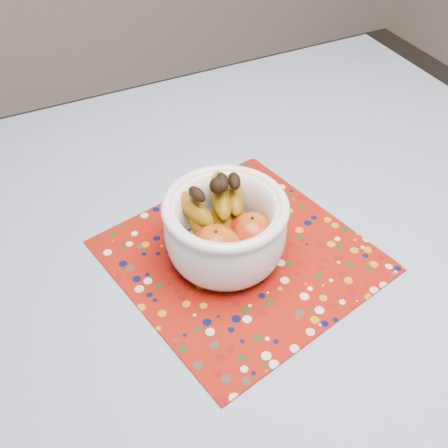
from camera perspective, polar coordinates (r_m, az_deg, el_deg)
name	(u,v)px	position (r m, az deg, el deg)	size (l,w,h in m)	color
table	(287,282)	(1.00, 6.90, -6.30)	(1.20, 1.20, 0.75)	brown
tablecloth	(291,253)	(0.94, 7.32, -3.10)	(1.32, 1.32, 0.01)	slate
placemat	(241,256)	(0.91, 1.85, -3.46)	(0.40, 0.40, 0.00)	maroon
fruit_bowl	(224,224)	(0.86, 0.02, 0.03)	(0.20, 0.20, 0.16)	white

